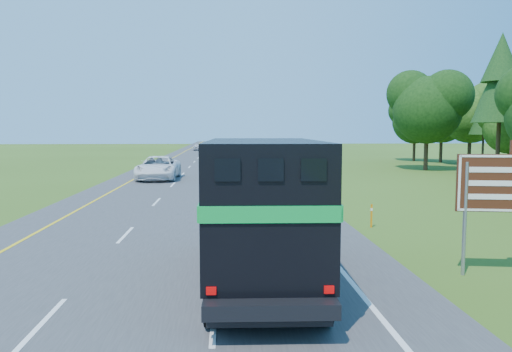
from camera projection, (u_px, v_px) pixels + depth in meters
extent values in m
cube|color=#38383A|center=(204.00, 172.00, 49.54)|extent=(15.00, 260.00, 0.04)
cube|color=yellow|center=(148.00, 172.00, 49.20)|extent=(0.15, 260.00, 0.01)
cube|color=white|center=(259.00, 171.00, 49.88)|extent=(0.15, 260.00, 0.01)
cylinder|color=black|center=(224.00, 234.00, 16.96)|extent=(0.42, 1.20, 1.19)
cylinder|color=black|center=(290.00, 233.00, 17.04)|extent=(0.42, 1.20, 1.19)
cylinder|color=black|center=(217.00, 279.00, 11.78)|extent=(0.42, 1.20, 1.19)
cylinder|color=black|center=(312.00, 278.00, 11.86)|extent=(0.42, 1.20, 1.19)
cylinder|color=black|center=(214.00, 298.00, 10.49)|extent=(0.42, 1.20, 1.19)
cylinder|color=black|center=(321.00, 297.00, 10.56)|extent=(0.42, 1.20, 1.19)
cube|color=black|center=(262.00, 255.00, 13.53)|extent=(2.86, 8.75, 0.30)
cube|color=black|center=(257.00, 196.00, 16.77)|extent=(2.71, 2.03, 2.06)
cube|color=black|center=(256.00, 177.00, 17.71)|extent=(2.39, 0.14, 0.65)
cube|color=black|center=(263.00, 199.00, 12.63)|extent=(2.90, 6.37, 2.98)
cube|color=#089935|center=(271.00, 215.00, 9.46)|extent=(2.71, 0.13, 0.33)
cube|color=#089935|center=(208.00, 194.00, 12.57)|extent=(0.23, 6.29, 0.33)
cube|color=#089935|center=(317.00, 193.00, 12.66)|extent=(0.23, 6.29, 0.33)
cube|color=black|center=(228.00, 170.00, 9.36)|extent=(0.49, 0.06, 0.43)
cube|color=black|center=(271.00, 170.00, 9.38)|extent=(0.49, 0.06, 0.43)
cube|color=black|center=(314.00, 170.00, 9.41)|extent=(0.49, 0.06, 0.43)
cube|color=black|center=(270.00, 324.00, 9.79)|extent=(2.50, 0.21, 0.11)
cube|color=#B20505|center=(211.00, 291.00, 9.56)|extent=(0.20, 0.05, 0.15)
cube|color=#B20505|center=(329.00, 290.00, 9.64)|extent=(0.20, 0.05, 0.15)
imported|color=white|center=(158.00, 168.00, 41.57)|extent=(3.23, 6.94, 1.92)
imported|color=#B7B8BF|center=(197.00, 147.00, 99.92)|extent=(1.97, 4.22, 1.40)
cylinder|color=gray|center=(465.00, 219.00, 14.18)|extent=(0.11, 0.11, 3.27)
cube|color=#411B0E|center=(498.00, 183.00, 14.00)|extent=(2.27, 0.43, 1.63)
cube|color=white|center=(499.00, 183.00, 13.96)|extent=(2.15, 0.36, 1.57)
cube|color=orange|center=(371.00, 216.00, 21.25)|extent=(0.07, 0.04, 1.01)
cube|color=white|center=(372.00, 209.00, 21.23)|extent=(0.08, 0.05, 0.11)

